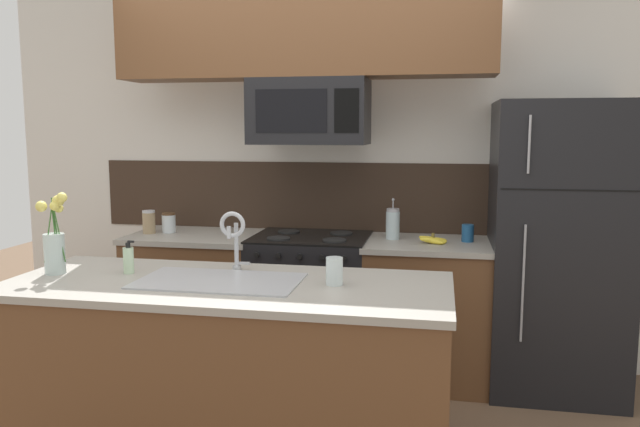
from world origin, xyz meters
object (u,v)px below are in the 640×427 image
object	(u,v)px
banana_bunch	(433,240)
sink_faucet	(234,233)
storage_jar_medium	(169,223)
drinking_glass	(334,271)
stove_range	(311,304)
flower_vase	(55,246)
microwave	(310,112)
french_press	(393,224)
dish_soap_bottle	(129,260)
storage_jar_tall	(149,222)
coffee_tin	(468,233)
refrigerator	(556,248)

from	to	relation	value
banana_bunch	sink_faucet	world-z (taller)	sink_faucet
storage_jar_medium	drinking_glass	xyz separation A→B (m)	(1.37, -1.23, -0.00)
stove_range	flower_vase	distance (m)	1.72
microwave	french_press	distance (m)	0.90
dish_soap_bottle	flower_vase	size ratio (longest dim) A/B	0.41
dish_soap_bottle	stove_range	bearing A→B (deg)	59.99
storage_jar_tall	dish_soap_bottle	xyz separation A→B (m)	(0.45, -1.13, -0.01)
storage_jar_tall	banana_bunch	distance (m)	1.92
coffee_tin	storage_jar_tall	bearing A→B (deg)	-177.65
stove_range	flower_vase	size ratio (longest dim) A/B	2.29
microwave	sink_faucet	bearing A→B (deg)	-99.90
microwave	flower_vase	world-z (taller)	microwave
storage_jar_tall	coffee_tin	world-z (taller)	storage_jar_tall
banana_bunch	french_press	world-z (taller)	french_press
stove_range	sink_faucet	bearing A→B (deg)	-99.70
french_press	dish_soap_bottle	world-z (taller)	french_press
storage_jar_medium	banana_bunch	world-z (taller)	storage_jar_medium
storage_jar_tall	drinking_glass	world-z (taller)	storage_jar_tall
storage_jar_medium	banana_bunch	size ratio (longest dim) A/B	0.72
storage_jar_medium	coffee_tin	world-z (taller)	storage_jar_medium
drinking_glass	microwave	bearing A→B (deg)	107.10
microwave	coffee_tin	xyz separation A→B (m)	(1.01, 0.07, -0.76)
drinking_glass	stove_range	bearing A→B (deg)	106.82
stove_range	sink_faucet	size ratio (longest dim) A/B	3.04
french_press	storage_jar_medium	bearing A→B (deg)	-178.59
storage_jar_medium	drinking_glass	distance (m)	1.84
coffee_tin	dish_soap_bottle	size ratio (longest dim) A/B	0.67
french_press	dish_soap_bottle	xyz separation A→B (m)	(-1.21, -1.23, -0.03)
dish_soap_bottle	storage_jar_tall	bearing A→B (deg)	111.62
dish_soap_bottle	flower_vase	xyz separation A→B (m)	(-0.35, -0.08, 0.07)
microwave	dish_soap_bottle	distance (m)	1.53
microwave	coffee_tin	size ratio (longest dim) A/B	6.77
banana_bunch	refrigerator	bearing A→B (deg)	6.08
refrigerator	banana_bunch	size ratio (longest dim) A/B	9.39
storage_jar_tall	french_press	distance (m)	1.66
storage_jar_medium	sink_faucet	distance (m)	1.35
flower_vase	dish_soap_bottle	bearing A→B (deg)	12.24
stove_range	dish_soap_bottle	xyz separation A→B (m)	(-0.68, -1.17, 0.52)
refrigerator	flower_vase	bearing A→B (deg)	-153.76
refrigerator	sink_faucet	bearing A→B (deg)	-148.55
french_press	flower_vase	world-z (taller)	flower_vase
dish_soap_bottle	microwave	bearing A→B (deg)	59.54
storage_jar_medium	sink_faucet	size ratio (longest dim) A/B	0.45
dish_soap_bottle	coffee_tin	bearing A→B (deg)	35.91
sink_faucet	drinking_glass	xyz separation A→B (m)	(0.54, -0.17, -0.13)
storage_jar_tall	dish_soap_bottle	bearing A→B (deg)	-68.38
sink_faucet	drinking_glass	size ratio (longest dim) A/B	2.39
storage_jar_medium	coffee_tin	size ratio (longest dim) A/B	1.24
drinking_glass	dish_soap_bottle	bearing A→B (deg)	178.18
sink_faucet	banana_bunch	bearing A→B (deg)	45.06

